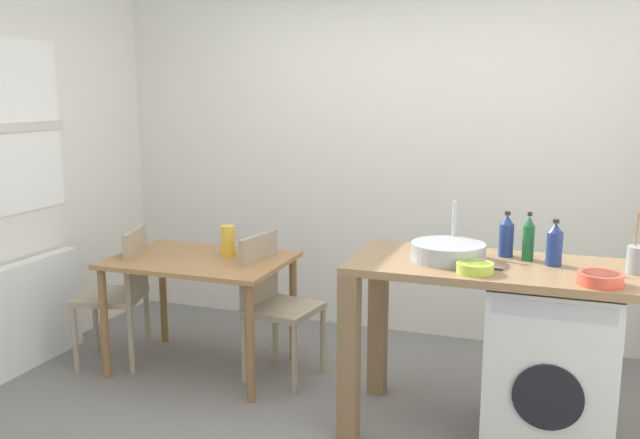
{
  "coord_description": "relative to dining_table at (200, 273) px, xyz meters",
  "views": [
    {
      "loc": [
        1.16,
        -3.02,
        1.76
      ],
      "look_at": [
        -0.07,
        0.45,
        1.07
      ],
      "focal_mm": 37.49,
      "sensor_mm": 36.0,
      "label": 1
    }
  ],
  "objects": [
    {
      "name": "scissors",
      "position": [
        1.8,
        -0.35,
        0.28
      ],
      "size": [
        0.15,
        0.06,
        0.01
      ],
      "color": "#B2B2B7",
      "rests_on": "kitchen_counter"
    },
    {
      "name": "ground_plane",
      "position": [
        0.93,
        -0.58,
        -0.64
      ],
      "size": [
        5.46,
        5.46,
        0.0
      ],
      "primitive_type": "plane",
      "color": "slate"
    },
    {
      "name": "chair_opposite",
      "position": [
        0.48,
        0.06,
        -0.14
      ],
      "size": [
        0.46,
        0.46,
        0.9
      ],
      "rotation": [
        0.0,
        0.0,
        -1.72
      ],
      "color": "gray",
      "rests_on": "ground_plane"
    },
    {
      "name": "radiator",
      "position": [
        -1.09,
        -0.28,
        -0.29
      ],
      "size": [
        0.1,
        0.8,
        0.7
      ],
      "primitive_type": "cube",
      "color": "white",
      "rests_on": "ground_plane"
    },
    {
      "name": "vase",
      "position": [
        0.15,
        0.1,
        0.2
      ],
      "size": [
        0.09,
        0.09,
        0.2
      ],
      "primitive_type": "cylinder",
      "color": "gold",
      "rests_on": "dining_table"
    },
    {
      "name": "tap",
      "position": [
        1.59,
        -0.07,
        0.42
      ],
      "size": [
        0.02,
        0.02,
        0.28
      ],
      "primitive_type": "cylinder",
      "color": "#B2B2B7",
      "rests_on": "kitchen_counter"
    },
    {
      "name": "sink_basin",
      "position": [
        1.59,
        -0.25,
        0.32
      ],
      "size": [
        0.38,
        0.38,
        0.09
      ],
      "primitive_type": "cylinder",
      "color": "#9EA0A5",
      "rests_on": "kitchen_counter"
    },
    {
      "name": "bottle_squat_brown",
      "position": [
        1.98,
        -0.12,
        0.39
      ],
      "size": [
        0.06,
        0.06,
        0.25
      ],
      "color": "#19592D",
      "rests_on": "kitchen_counter"
    },
    {
      "name": "bottle_clear_small",
      "position": [
        2.1,
        -0.18,
        0.38
      ],
      "size": [
        0.08,
        0.08,
        0.23
      ],
      "color": "navy",
      "rests_on": "kitchen_counter"
    },
    {
      "name": "washing_machine",
      "position": [
        2.12,
        -0.25,
        -0.21
      ],
      "size": [
        0.6,
        0.61,
        0.86
      ],
      "color": "silver",
      "rests_on": "ground_plane"
    },
    {
      "name": "wall_back",
      "position": [
        0.93,
        1.17,
        0.71
      ],
      "size": [
        4.6,
        0.1,
        2.7
      ],
      "primitive_type": "cube",
      "color": "silver",
      "rests_on": "ground_plane"
    },
    {
      "name": "utensil_crock",
      "position": [
        2.48,
        -0.2,
        0.35
      ],
      "size": [
        0.11,
        0.11,
        0.3
      ],
      "color": "gray",
      "rests_on": "kitchen_counter"
    },
    {
      "name": "mixing_bowl",
      "position": [
        1.75,
        -0.45,
        0.3
      ],
      "size": [
        0.18,
        0.18,
        0.05
      ],
      "color": "#A8C63D",
      "rests_on": "kitchen_counter"
    },
    {
      "name": "dining_table",
      "position": [
        0.0,
        0.0,
        0.0
      ],
      "size": [
        1.1,
        0.76,
        0.74
      ],
      "color": "#9E7042",
      "rests_on": "ground_plane"
    },
    {
      "name": "colander",
      "position": [
        2.3,
        -0.47,
        0.31
      ],
      "size": [
        0.2,
        0.2,
        0.06
      ],
      "color": "#D84C38",
      "rests_on": "kitchen_counter"
    },
    {
      "name": "chair_person_seat",
      "position": [
        -0.55,
        -0.08,
        -0.14
      ],
      "size": [
        0.5,
        0.5,
        0.9
      ],
      "rotation": [
        0.0,
        0.0,
        1.88
      ],
      "color": "gray",
      "rests_on": "ground_plane"
    },
    {
      "name": "bottle_tall_green",
      "position": [
        1.86,
        -0.06,
        0.38
      ],
      "size": [
        0.08,
        0.08,
        0.24
      ],
      "color": "navy",
      "rests_on": "kitchen_counter"
    },
    {
      "name": "kitchen_counter",
      "position": [
        1.64,
        -0.25,
        0.12
      ],
      "size": [
        1.5,
        0.68,
        0.92
      ],
      "color": "olive",
      "rests_on": "ground_plane"
    }
  ]
}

